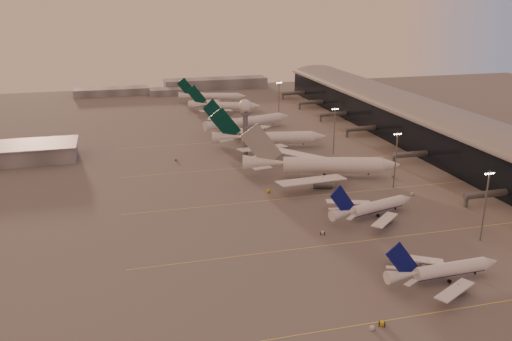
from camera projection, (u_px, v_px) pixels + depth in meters
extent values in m
plane|color=#5E5B5B|center=(322.00, 261.00, 170.93)|extent=(700.00, 700.00, 0.00)
cube|color=#EFE554|center=(473.00, 306.00, 146.18)|extent=(180.00, 0.25, 0.02)
cube|color=#EFE554|center=(392.00, 237.00, 187.49)|extent=(180.00, 0.25, 0.02)
cube|color=#EFE554|center=(340.00, 193.00, 228.79)|extent=(180.00, 0.25, 0.02)
cube|color=#EFE554|center=(304.00, 163.00, 270.10)|extent=(180.00, 0.25, 0.02)
cube|color=#EFE554|center=(275.00, 138.00, 316.00)|extent=(180.00, 0.25, 0.02)
cube|color=black|center=(433.00, 131.00, 295.67)|extent=(36.00, 360.00, 18.00)
cylinder|color=slate|center=(434.00, 115.00, 292.86)|extent=(10.08, 360.00, 10.08)
cube|color=slate|center=(434.00, 114.00, 292.80)|extent=(40.00, 362.00, 0.80)
cylinder|color=slate|center=(489.00, 194.00, 215.40)|extent=(22.00, 2.80, 2.80)
cube|color=slate|center=(466.00, 202.00, 213.66)|extent=(1.20, 1.20, 4.40)
cylinder|color=slate|center=(412.00, 154.00, 268.64)|extent=(22.00, 2.80, 2.80)
cube|color=slate|center=(394.00, 160.00, 266.90)|extent=(1.20, 1.20, 4.40)
cylinder|color=slate|center=(363.00, 128.00, 320.05)|extent=(22.00, 2.80, 2.80)
cube|color=slate|center=(347.00, 133.00, 318.30)|extent=(1.20, 1.20, 4.40)
cylinder|color=slate|center=(335.00, 114.00, 358.60)|extent=(22.00, 2.80, 2.80)
cube|color=slate|center=(321.00, 118.00, 356.86)|extent=(1.20, 1.20, 4.40)
cylinder|color=slate|center=(312.00, 102.00, 397.15)|extent=(22.00, 2.80, 2.80)
cube|color=slate|center=(299.00, 106.00, 395.41)|extent=(1.20, 1.20, 4.40)
cylinder|color=slate|center=(295.00, 93.00, 433.87)|extent=(22.00, 2.80, 2.80)
cube|color=slate|center=(283.00, 96.00, 432.13)|extent=(1.20, 1.20, 4.40)
cylinder|color=slate|center=(245.00, 135.00, 278.89)|extent=(2.60, 2.60, 22.00)
cylinder|color=slate|center=(245.00, 113.00, 275.31)|extent=(5.20, 5.20, 1.20)
sphere|color=white|center=(245.00, 106.00, 274.10)|extent=(6.40, 6.40, 6.40)
cylinder|color=slate|center=(245.00, 98.00, 272.94)|extent=(0.16, 0.16, 2.00)
cylinder|color=slate|center=(485.00, 206.00, 181.31)|extent=(0.56, 0.56, 25.00)
cube|color=slate|center=(490.00, 173.00, 177.57)|extent=(3.60, 0.25, 0.25)
sphere|color=#FFEABF|center=(486.00, 174.00, 177.33)|extent=(0.56, 0.56, 0.56)
sphere|color=#FFEABF|center=(488.00, 174.00, 177.57)|extent=(0.56, 0.56, 0.56)
sphere|color=#FFEABF|center=(491.00, 174.00, 177.82)|extent=(0.56, 0.56, 0.56)
sphere|color=#FFEABF|center=(493.00, 173.00, 178.06)|extent=(0.56, 0.56, 0.56)
cylinder|color=slate|center=(396.00, 161.00, 231.05)|extent=(0.56, 0.56, 25.00)
cube|color=slate|center=(398.00, 133.00, 227.32)|extent=(3.60, 0.25, 0.25)
sphere|color=#FFEABF|center=(395.00, 134.00, 227.07)|extent=(0.56, 0.56, 0.56)
sphere|color=#FFEABF|center=(397.00, 134.00, 227.32)|extent=(0.56, 0.56, 0.56)
sphere|color=#FFEABF|center=(399.00, 134.00, 227.57)|extent=(0.56, 0.56, 0.56)
sphere|color=#FFEABF|center=(401.00, 134.00, 227.81)|extent=(0.56, 0.56, 0.56)
cylinder|color=slate|center=(334.00, 131.00, 280.31)|extent=(0.56, 0.56, 25.00)
cube|color=slate|center=(335.00, 108.00, 276.58)|extent=(3.60, 0.25, 0.25)
sphere|color=#FFEABF|center=(333.00, 109.00, 276.33)|extent=(0.56, 0.56, 0.56)
sphere|color=#FFEABF|center=(334.00, 109.00, 276.58)|extent=(0.56, 0.56, 0.56)
sphere|color=#FFEABF|center=(336.00, 109.00, 276.82)|extent=(0.56, 0.56, 0.56)
sphere|color=#FFEABF|center=(338.00, 109.00, 277.07)|extent=(0.56, 0.56, 0.56)
cylinder|color=slate|center=(279.00, 100.00, 362.43)|extent=(0.56, 0.56, 25.00)
cube|color=slate|center=(279.00, 82.00, 358.70)|extent=(3.60, 0.25, 0.25)
sphere|color=#FFEABF|center=(277.00, 83.00, 358.45)|extent=(0.56, 0.56, 0.56)
sphere|color=#FFEABF|center=(278.00, 83.00, 358.70)|extent=(0.56, 0.56, 0.56)
sphere|color=#FFEABF|center=(280.00, 83.00, 358.95)|extent=(0.56, 0.56, 0.56)
sphere|color=#FFEABF|center=(281.00, 83.00, 359.19)|extent=(0.56, 0.56, 0.56)
cube|color=slate|center=(112.00, 92.00, 448.98)|extent=(60.00, 18.00, 6.00)
cube|color=slate|center=(216.00, 83.00, 479.83)|extent=(90.00, 20.00, 9.00)
cube|color=slate|center=(173.00, 91.00, 452.25)|extent=(40.00, 15.00, 5.00)
cylinder|color=white|center=(451.00, 270.00, 158.55)|extent=(23.23, 4.73, 3.93)
cylinder|color=navy|center=(450.00, 273.00, 158.83)|extent=(22.73, 3.62, 2.83)
cone|color=white|center=(490.00, 264.00, 162.38)|extent=(4.61, 4.09, 3.93)
cone|color=white|center=(402.00, 277.00, 153.85)|extent=(9.82, 4.27, 3.93)
cube|color=white|center=(455.00, 292.00, 148.40)|extent=(16.41, 11.71, 1.24)
cylinder|color=gray|center=(457.00, 292.00, 151.82)|extent=(4.56, 2.71, 2.56)
cube|color=gray|center=(458.00, 288.00, 151.47)|extent=(0.32, 0.27, 1.57)
cube|color=white|center=(415.00, 260.00, 165.99)|extent=(16.72, 10.81, 1.24)
cylinder|color=gray|center=(427.00, 268.00, 165.25)|extent=(4.56, 2.71, 2.56)
cube|color=gray|center=(427.00, 264.00, 164.90)|extent=(0.32, 0.27, 1.57)
cube|color=navy|center=(402.00, 262.00, 152.20)|extent=(10.80, 0.74, 11.72)
cube|color=white|center=(410.00, 284.00, 149.76)|extent=(4.74, 3.58, 0.26)
cube|color=white|center=(394.00, 269.00, 157.89)|extent=(4.77, 3.35, 0.26)
cylinder|color=black|center=(475.00, 274.00, 161.83)|extent=(0.52, 0.52, 1.04)
cylinder|color=black|center=(440.00, 276.00, 160.93)|extent=(1.16, 0.56, 1.14)
cylinder|color=black|center=(449.00, 283.00, 156.79)|extent=(1.16, 0.56, 1.14)
cylinder|color=white|center=(378.00, 207.00, 205.02)|extent=(24.29, 10.27, 4.10)
cylinder|color=navy|center=(378.00, 209.00, 205.30)|extent=(23.53, 9.04, 2.95)
cone|color=white|center=(406.00, 200.00, 211.89)|extent=(5.57, 5.18, 4.10)
cone|color=white|center=(343.00, 215.00, 196.69)|extent=(10.81, 6.60, 4.10)
cube|color=white|center=(385.00, 221.00, 194.14)|extent=(15.45, 14.86, 1.29)
cylinder|color=gray|center=(386.00, 222.00, 198.08)|extent=(5.19, 3.79, 2.66)
cube|color=gray|center=(386.00, 219.00, 197.72)|extent=(0.38, 0.34, 1.64)
cube|color=white|center=(349.00, 203.00, 210.69)|extent=(17.87, 7.78, 1.29)
cylinder|color=gray|center=(358.00, 208.00, 210.72)|extent=(5.19, 3.79, 2.66)
cube|color=gray|center=(358.00, 206.00, 210.36)|extent=(0.38, 0.34, 1.64)
cube|color=navy|center=(342.00, 202.00, 194.87)|extent=(10.95, 3.32, 12.21)
cube|color=white|center=(351.00, 219.00, 192.85)|extent=(4.65, 4.38, 0.27)
cube|color=white|center=(335.00, 210.00, 200.50)|extent=(4.90, 2.59, 0.27)
cylinder|color=black|center=(395.00, 209.00, 210.26)|extent=(0.54, 0.54, 1.08)
cylinder|color=black|center=(369.00, 213.00, 206.89)|extent=(1.29, 0.83, 1.19)
cylinder|color=black|center=(378.00, 217.00, 203.00)|extent=(1.29, 0.83, 1.19)
cylinder|color=white|center=(332.00, 168.00, 246.82)|extent=(44.46, 18.78, 6.92)
cylinder|color=white|center=(332.00, 171.00, 247.31)|extent=(43.08, 16.67, 4.98)
cone|color=white|center=(390.00, 168.00, 246.43)|extent=(10.13, 9.00, 6.92)
cone|color=white|center=(263.00, 166.00, 247.03)|extent=(19.75, 11.74, 6.92)
cube|color=white|center=(311.00, 184.00, 229.87)|extent=(32.60, 13.86, 2.05)
cylinder|color=gray|center=(323.00, 186.00, 234.80)|extent=(9.47, 6.67, 4.50)
cube|color=gray|center=(323.00, 183.00, 234.30)|extent=(0.40, 0.36, 2.77)
cube|color=white|center=(305.00, 158.00, 264.85)|extent=(27.99, 27.33, 2.05)
cylinder|color=gray|center=(317.00, 167.00, 261.51)|extent=(9.47, 6.67, 4.50)
cube|color=gray|center=(317.00, 163.00, 261.01)|extent=(0.40, 0.36, 2.77)
cube|color=#93959A|center=(261.00, 148.00, 244.50)|extent=(18.54, 5.63, 20.52)
cube|color=white|center=(262.00, 171.00, 238.84)|extent=(9.00, 4.66, 0.28)
cube|color=white|center=(262.00, 160.00, 255.12)|extent=(8.52, 8.11, 0.28)
cylinder|color=black|center=(368.00, 177.00, 247.89)|extent=(0.56, 0.56, 1.12)
cylinder|color=black|center=(323.00, 175.00, 250.51)|extent=(1.33, 0.87, 1.23)
cylinder|color=black|center=(324.00, 178.00, 245.85)|extent=(1.33, 0.87, 1.23)
cylinder|color=white|center=(277.00, 140.00, 295.69)|extent=(38.99, 12.80, 6.21)
cylinder|color=white|center=(277.00, 142.00, 296.13)|extent=(37.93, 10.96, 4.47)
cone|color=white|center=(318.00, 139.00, 297.59)|extent=(8.42, 7.41, 6.21)
cone|color=white|center=(227.00, 139.00, 293.19)|extent=(16.98, 8.92, 6.21)
cube|color=white|center=(263.00, 150.00, 279.92)|extent=(28.58, 14.79, 1.84)
cylinder|color=gray|center=(271.00, 153.00, 284.73)|extent=(8.04, 5.27, 4.04)
cube|color=gray|center=(271.00, 150.00, 284.27)|extent=(0.36, 0.32, 2.48)
cube|color=white|center=(257.00, 135.00, 310.57)|extent=(26.01, 22.31, 1.84)
cylinder|color=gray|center=(266.00, 140.00, 308.14)|extent=(8.04, 5.27, 4.04)
cube|color=gray|center=(266.00, 138.00, 307.68)|extent=(0.36, 0.32, 2.48)
cube|color=#023029|center=(225.00, 126.00, 290.82)|extent=(16.88, 3.34, 18.37)
cube|color=white|center=(227.00, 143.00, 286.07)|extent=(7.93, 4.74, 0.27)
cube|color=white|center=(226.00, 136.00, 300.17)|extent=(7.67, 6.64, 0.27)
cylinder|color=black|center=(303.00, 146.00, 298.10)|extent=(0.54, 0.54, 1.07)
cylinder|color=black|center=(271.00, 145.00, 298.85)|extent=(1.25, 0.73, 1.18)
cylinder|color=black|center=(272.00, 148.00, 294.39)|extent=(1.25, 0.73, 1.18)
cylinder|color=white|center=(254.00, 123.00, 335.27)|extent=(37.18, 16.65, 5.98)
cylinder|color=white|center=(254.00, 125.00, 335.69)|extent=(35.98, 14.83, 4.30)
cone|color=white|center=(284.00, 119.00, 346.46)|extent=(8.62, 7.83, 5.98)
cone|color=white|center=(217.00, 127.00, 321.73)|extent=(16.62, 10.30, 5.98)
cube|color=white|center=(255.00, 131.00, 318.43)|extent=(23.40, 23.48, 1.77)
cylinder|color=gray|center=(258.00, 133.00, 324.45)|extent=(8.00, 5.83, 3.89)
cube|color=gray|center=(258.00, 131.00, 324.02)|extent=(0.37, 0.34, 2.39)
cube|color=white|center=(229.00, 121.00, 343.52)|extent=(27.60, 11.19, 1.77)
cylinder|color=gray|center=(238.00, 125.00, 343.61)|extent=(8.00, 5.83, 3.89)
cube|color=gray|center=(238.00, 123.00, 343.17)|extent=(0.37, 0.34, 2.39)
cube|color=#023029|center=(215.00, 115.00, 319.11)|extent=(15.82, 5.20, 17.69)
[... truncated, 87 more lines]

